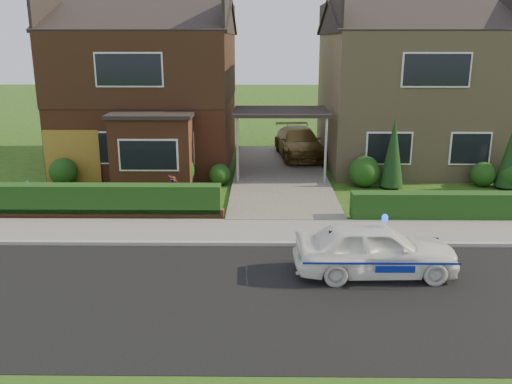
{
  "coord_description": "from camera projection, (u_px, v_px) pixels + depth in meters",
  "views": [
    {
      "loc": [
        -0.75,
        -10.92,
        5.46
      ],
      "look_at": [
        -0.92,
        3.5,
        1.42
      ],
      "focal_mm": 38.0,
      "sensor_mm": 36.0,
      "label": 1
    }
  ],
  "objects": [
    {
      "name": "potted_plant_c",
      "position": [
        173.0,
        187.0,
        19.38
      ],
      "size": [
        0.52,
        0.52,
        0.83
      ],
      "primitive_type": "imported",
      "rotation": [
        0.0,
        0.0,
        1.68
      ],
      "color": "gray",
      "rests_on": "ground"
    },
    {
      "name": "house_left",
      "position": [
        151.0,
        79.0,
        24.4
      ],
      "size": [
        7.5,
        9.53,
        7.25
      ],
      "color": "brown",
      "rests_on": "ground"
    },
    {
      "name": "dwarf_wall",
      "position": [
        102.0,
        214.0,
        17.1
      ],
      "size": [
        7.7,
        0.25,
        0.36
      ],
      "primitive_type": "cube",
      "color": "brown",
      "rests_on": "ground"
    },
    {
      "name": "potted_plant_a",
      "position": [
        27.0,
        191.0,
        18.94
      ],
      "size": [
        0.4,
        0.28,
        0.74
      ],
      "primitive_type": "imported",
      "rotation": [
        0.0,
        0.0,
        -0.03
      ],
      "color": "gray",
      "rests_on": "ground"
    },
    {
      "name": "driveway_car",
      "position": [
        299.0,
        142.0,
        25.71
      ],
      "size": [
        2.41,
        4.88,
        1.36
      ],
      "primitive_type": "imported",
      "rotation": [
        0.0,
        0.0,
        0.11
      ],
      "color": "brown",
      "rests_on": "driveway"
    },
    {
      "name": "carport_link",
      "position": [
        281.0,
        113.0,
        21.81
      ],
      "size": [
        3.8,
        3.0,
        2.77
      ],
      "color": "black",
      "rests_on": "ground"
    },
    {
      "name": "hedge_left",
      "position": [
        104.0,
        218.0,
        17.29
      ],
      "size": [
        7.5,
        0.55,
        0.9
      ],
      "primitive_type": "cube",
      "color": "#1C3E13",
      "rests_on": "ground"
    },
    {
      "name": "conifer_b",
      "position": [
        509.0,
        160.0,
        20.45
      ],
      "size": [
        0.9,
        0.9,
        2.2
      ],
      "primitive_type": "cone",
      "color": "black",
      "rests_on": "ground"
    },
    {
      "name": "house_right",
      "position": [
        407.0,
        82.0,
        24.4
      ],
      "size": [
        7.5,
        8.06,
        7.25
      ],
      "color": "#967F5C",
      "rests_on": "ground"
    },
    {
      "name": "kerb",
      "position": [
        289.0,
        244.0,
        14.9
      ],
      "size": [
        60.0,
        0.16,
        0.12
      ],
      "primitive_type": "cube",
      "color": "#9E9993",
      "rests_on": "ground"
    },
    {
      "name": "sidewalk",
      "position": [
        287.0,
        231.0,
        15.91
      ],
      "size": [
        60.0,
        2.0,
        0.1
      ],
      "primitive_type": "cube",
      "color": "slate",
      "rests_on": "ground"
    },
    {
      "name": "shrub_left_near",
      "position": [
        220.0,
        175.0,
        21.14
      ],
      "size": [
        0.84,
        0.84,
        0.84
      ],
      "primitive_type": "sphere",
      "color": "#1C3E13",
      "rests_on": "ground"
    },
    {
      "name": "driveway",
      "position": [
        280.0,
        175.0,
        22.55
      ],
      "size": [
        3.8,
        12.0,
        0.12
      ],
      "primitive_type": "cube",
      "color": "#666059",
      "rests_on": "ground"
    },
    {
      "name": "hedge_right",
      "position": [
        469.0,
        220.0,
        17.07
      ],
      "size": [
        7.5,
        0.55,
        0.8
      ],
      "primitive_type": "cube",
      "color": "#1C3E13",
      "rests_on": "ground"
    },
    {
      "name": "police_car",
      "position": [
        375.0,
        249.0,
        12.94
      ],
      "size": [
        3.55,
        3.92,
        1.48
      ],
      "rotation": [
        0.0,
        0.0,
        1.61
      ],
      "color": "white",
      "rests_on": "ground"
    },
    {
      "name": "garage_door",
      "position": [
        72.0,
        156.0,
        21.38
      ],
      "size": [
        2.2,
        0.1,
        2.1
      ],
      "primitive_type": "cube",
      "color": "brown",
      "rests_on": "ground"
    },
    {
      "name": "shrub_right_mid",
      "position": [
        483.0,
        174.0,
        20.91
      ],
      "size": [
        0.96,
        0.96,
        0.96
      ],
      "primitive_type": "sphere",
      "color": "#1C3E13",
      "rests_on": "ground"
    },
    {
      "name": "ground",
      "position": [
        296.0,
        296.0,
        11.98
      ],
      "size": [
        120.0,
        120.0,
        0.0
      ],
      "primitive_type": "plane",
      "color": "#214612",
      "rests_on": "ground"
    },
    {
      "name": "shrub_right_near",
      "position": [
        364.0,
        172.0,
        20.83
      ],
      "size": [
        1.2,
        1.2,
        1.2
      ],
      "primitive_type": "sphere",
      "color": "#1C3E13",
      "rests_on": "ground"
    },
    {
      "name": "conifer_a",
      "position": [
        393.0,
        155.0,
        20.44
      ],
      "size": [
        0.9,
        0.9,
        2.6
      ],
      "primitive_type": "cone",
      "color": "black",
      "rests_on": "ground"
    },
    {
      "name": "shrub_left_mid",
      "position": [
        178.0,
        170.0,
        20.8
      ],
      "size": [
        1.32,
        1.32,
        1.32
      ],
      "primitive_type": "sphere",
      "color": "#1C3E13",
      "rests_on": "ground"
    },
    {
      "name": "road",
      "position": [
        296.0,
        296.0,
        11.98
      ],
      "size": [
        60.0,
        6.0,
        0.02
      ],
      "primitive_type": "cube",
      "color": "black",
      "rests_on": "ground"
    },
    {
      "name": "potted_plant_b",
      "position": [
        105.0,
        201.0,
        17.71
      ],
      "size": [
        0.57,
        0.54,
        0.82
      ],
      "primitive_type": "imported",
      "rotation": [
        0.0,
        0.0,
        1.05
      ],
      "color": "gray",
      "rests_on": "ground"
    },
    {
      "name": "shrub_left_far",
      "position": [
        63.0,
        172.0,
        21.07
      ],
      "size": [
        1.08,
        1.08,
        1.08
      ],
      "primitive_type": "sphere",
      "color": "#1C3E13",
      "rests_on": "ground"
    }
  ]
}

